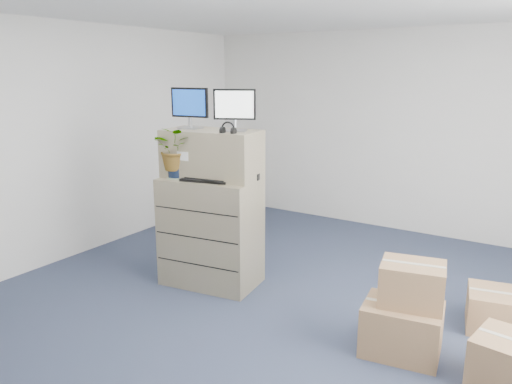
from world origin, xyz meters
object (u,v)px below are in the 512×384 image
Objects in this scene: monitor_left at (190,106)px; potted_plant at (176,155)px; keyboard at (206,180)px; water_bottle at (220,166)px; filing_cabinet_lower at (211,231)px; office_chair at (210,200)px; monitor_right at (235,108)px.

monitor_left reaches higher than potted_plant.
monitor_left is 0.85× the size of keyboard.
water_bottle is 0.53× the size of potted_plant.
potted_plant is at bearing -155.78° from filing_cabinet_lower.
monitor_right is at bearing 95.91° from office_chair.
potted_plant is (-0.39, -0.23, 0.12)m from water_bottle.
filing_cabinet_lower is 2.15m from office_chair.
keyboard is (-0.21, -0.21, -0.71)m from monitor_right.
monitor_left is at bearing 139.66° from keyboard.
water_bottle is at bearing 19.92° from filing_cabinet_lower.
filing_cabinet_lower reaches higher than office_chair.
potted_plant is 2.36m from office_chair.
keyboard is 2.40m from office_chair.
office_chair is at bearing 114.61° from monitor_left.
potted_plant is (-0.29, -0.18, 0.82)m from filing_cabinet_lower.
filing_cabinet_lower is at bearing 32.10° from potted_plant.
monitor_left is 1.66× the size of water_bottle.
keyboard is 0.22m from water_bottle.
potted_plant is at bearing 175.31° from keyboard.
monitor_right is 0.57× the size of office_chair.
keyboard is 1.96× the size of water_bottle.
monitor_left is 0.53m from monitor_right.
filing_cabinet_lower is 2.78× the size of monitor_right.
keyboard is 0.42m from potted_plant.
monitor_right is 0.77m from keyboard.
filing_cabinet_lower is 1.57× the size of office_chair.
keyboard is at bearing 9.35° from potted_plant.
filing_cabinet_lower is at bearing 98.10° from keyboard.
filing_cabinet_lower is 2.71× the size of monitor_left.
monitor_right reaches higher than potted_plant.
monitor_left is 1.02× the size of monitor_right.
filing_cabinet_lower is at bearing 89.32° from office_chair.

